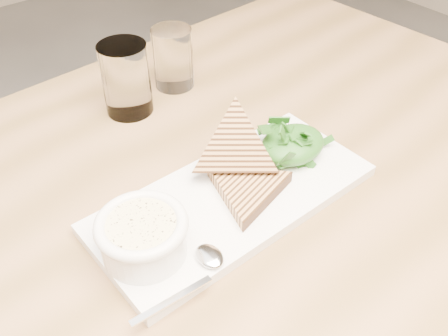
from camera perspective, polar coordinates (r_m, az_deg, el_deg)
table_top at (r=0.73m, az=-0.53°, el=-3.11°), size 1.35×0.94×0.04m
table_leg_br at (r=1.52m, az=8.37°, el=4.25°), size 0.06×0.06×0.73m
platter at (r=0.69m, az=1.05°, el=-3.48°), size 0.40×0.18×0.02m
soup_bowl at (r=0.61m, az=-9.17°, el=-8.14°), size 0.10×0.10×0.04m
soup at (r=0.59m, az=-9.43°, el=-6.52°), size 0.09×0.09×0.01m
bowl_rim at (r=0.59m, az=-9.46°, el=-6.39°), size 0.11×0.11×0.01m
sandwich_flat at (r=0.68m, az=2.69°, el=-2.54°), size 0.17×0.17×0.02m
sandwich_lean at (r=0.69m, az=1.31°, el=2.36°), size 0.20×0.20×0.16m
salad_base at (r=0.74m, az=7.84°, el=2.68°), size 0.10×0.08×0.04m
arugula_pile at (r=0.74m, az=7.89°, el=3.11°), size 0.11×0.10×0.05m
spoon_bowl at (r=0.60m, az=-1.67°, el=-10.01°), size 0.03×0.04×0.01m
spoon_handle at (r=0.57m, az=-5.99°, el=-14.79°), size 0.10×0.01×0.00m
glass_near at (r=0.85m, az=-11.14°, el=9.94°), size 0.08×0.08×0.12m
glass_far at (r=0.92m, az=-5.85°, el=12.39°), size 0.07×0.07×0.11m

